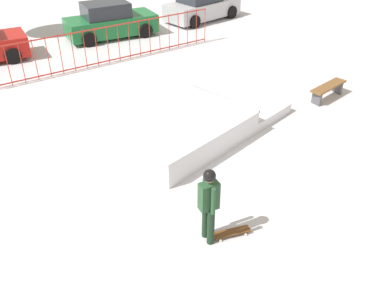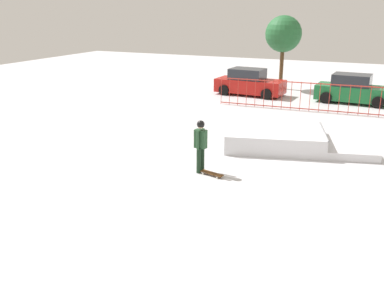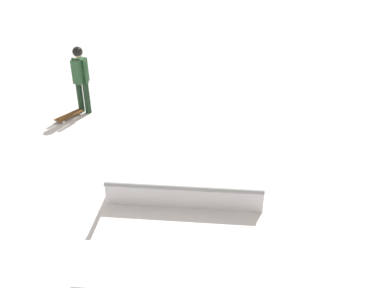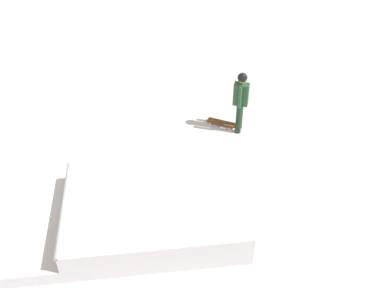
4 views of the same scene
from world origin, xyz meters
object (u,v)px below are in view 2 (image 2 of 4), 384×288
at_px(skater, 201,142).
at_px(parked_car_green, 354,90).
at_px(skate_ramp, 287,140).
at_px(distant_tree, 283,34).
at_px(parked_car_red, 249,83).
at_px(skateboard, 212,173).

relative_size(skater, parked_car_green, 0.41).
height_order(skate_ramp, distant_tree, distant_tree).
bearing_deg(parked_car_red, parked_car_green, 5.35).
height_order(parked_car_green, distant_tree, distant_tree).
xyz_separation_m(skate_ramp, parked_car_green, (1.58, 9.70, 0.41)).
bearing_deg(parked_car_red, skateboard, -74.06).
bearing_deg(distant_tree, skateboard, -84.27).
distance_m(skater, distant_tree, 16.36).
bearing_deg(skate_ramp, parked_car_red, 100.15).
bearing_deg(distant_tree, skate_ramp, -75.70).
bearing_deg(distant_tree, parked_car_green, -30.08).
bearing_deg(parked_car_green, skater, -101.32).
bearing_deg(skateboard, skate_ramp, 83.03).
bearing_deg(parked_car_green, skate_ramp, -95.53).
relative_size(skater, distant_tree, 0.37).
xyz_separation_m(skater, distant_tree, (-1.16, 16.12, 2.49)).
distance_m(skater, parked_car_green, 13.85).
bearing_deg(parked_car_red, skate_ramp, -61.33).
bearing_deg(skateboard, distant_tree, 110.57).
height_order(skater, parked_car_red, skater).
height_order(skater, distant_tree, distant_tree).
bearing_deg(skater, skate_ramp, 67.51).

